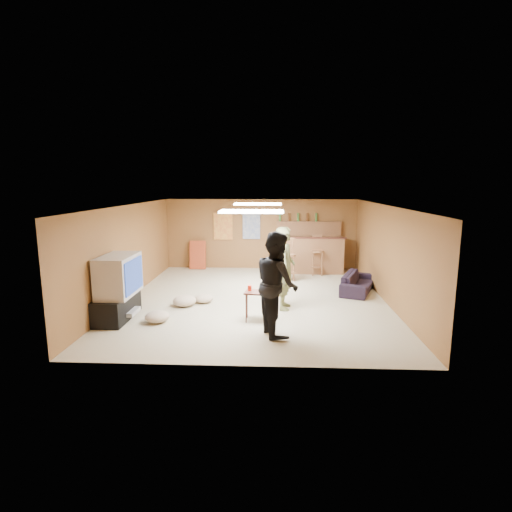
{
  "coord_description": "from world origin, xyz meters",
  "views": [
    {
      "loc": [
        0.44,
        -9.06,
        2.7
      ],
      "look_at": [
        0.0,
        0.2,
        1.0
      ],
      "focal_mm": 28.0,
      "sensor_mm": 36.0,
      "label": 1
    }
  ],
  "objects_px": {
    "tv_body": "(119,275)",
    "sofa": "(358,282)",
    "bar_counter": "(309,255)",
    "person_black": "(277,283)",
    "person_olive": "(285,268)",
    "tray_table": "(257,306)"
  },
  "relations": [
    {
      "from": "tv_body",
      "to": "sofa",
      "type": "xyz_separation_m",
      "value": [
        5.19,
        2.31,
        -0.67
      ]
    },
    {
      "from": "bar_counter",
      "to": "tray_table",
      "type": "height_order",
      "value": "bar_counter"
    },
    {
      "from": "bar_counter",
      "to": "person_olive",
      "type": "relative_size",
      "value": 1.12
    },
    {
      "from": "bar_counter",
      "to": "person_black",
      "type": "relative_size",
      "value": 1.07
    },
    {
      "from": "bar_counter",
      "to": "tv_body",
      "type": "bearing_deg",
      "value": -133.0
    },
    {
      "from": "tv_body",
      "to": "sofa",
      "type": "height_order",
      "value": "tv_body"
    },
    {
      "from": "tv_body",
      "to": "tray_table",
      "type": "distance_m",
      "value": 2.81
    },
    {
      "from": "tv_body",
      "to": "tray_table",
      "type": "xyz_separation_m",
      "value": [
        2.74,
        0.03,
        -0.6
      ]
    },
    {
      "from": "bar_counter",
      "to": "person_olive",
      "type": "distance_m",
      "value": 3.72
    },
    {
      "from": "tv_body",
      "to": "person_black",
      "type": "relative_size",
      "value": 0.59
    },
    {
      "from": "bar_counter",
      "to": "sofa",
      "type": "height_order",
      "value": "bar_counter"
    },
    {
      "from": "person_black",
      "to": "bar_counter",
      "type": "bearing_deg",
      "value": -29.25
    },
    {
      "from": "person_black",
      "to": "tray_table",
      "type": "relative_size",
      "value": 3.14
    },
    {
      "from": "bar_counter",
      "to": "person_olive",
      "type": "bearing_deg",
      "value": -103.02
    },
    {
      "from": "bar_counter",
      "to": "person_olive",
      "type": "height_order",
      "value": "person_olive"
    },
    {
      "from": "tv_body",
      "to": "sofa",
      "type": "relative_size",
      "value": 0.69
    },
    {
      "from": "person_black",
      "to": "tray_table",
      "type": "xyz_separation_m",
      "value": [
        -0.39,
        0.67,
        -0.64
      ]
    },
    {
      "from": "sofa",
      "to": "tv_body",
      "type": "bearing_deg",
      "value": 135.11
    },
    {
      "from": "tv_body",
      "to": "bar_counter",
      "type": "bearing_deg",
      "value": 47.0
    },
    {
      "from": "sofa",
      "to": "tray_table",
      "type": "xyz_separation_m",
      "value": [
        -2.45,
        -2.29,
        0.06
      ]
    },
    {
      "from": "tray_table",
      "to": "person_black",
      "type": "bearing_deg",
      "value": -59.99
    },
    {
      "from": "bar_counter",
      "to": "sofa",
      "type": "relative_size",
      "value": 1.25
    }
  ]
}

